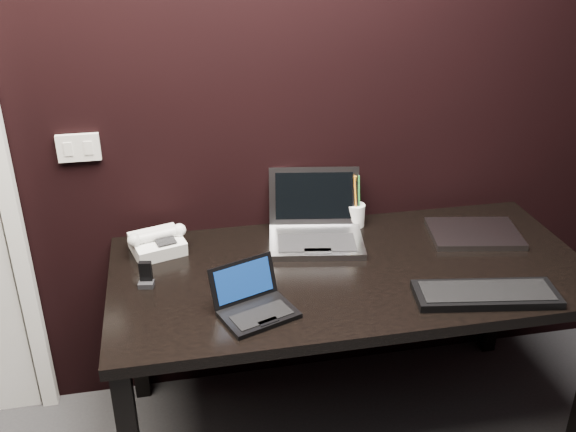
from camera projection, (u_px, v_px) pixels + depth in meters
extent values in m
plane|color=black|center=(248.00, 88.00, 2.33)|extent=(4.00, 0.00, 4.00)
cube|color=white|center=(5.00, 180.00, 2.27)|extent=(0.06, 0.05, 2.11)
cube|color=silver|center=(79.00, 148.00, 2.29)|extent=(0.15, 0.02, 0.10)
cube|color=silver|center=(68.00, 149.00, 2.28)|extent=(0.03, 0.01, 0.05)
cube|color=silver|center=(88.00, 148.00, 2.29)|extent=(0.03, 0.01, 0.05)
cube|color=black|center=(351.00, 273.00, 2.29)|extent=(1.70, 0.80, 0.04)
cube|color=black|center=(135.00, 326.00, 2.62)|extent=(0.06, 0.06, 0.70)
cube|color=black|center=(496.00, 285.00, 2.90)|extent=(0.06, 0.06, 0.70)
cube|color=black|center=(259.00, 314.00, 2.01)|extent=(0.27, 0.23, 0.02)
cube|color=black|center=(262.00, 315.00, 1.99)|extent=(0.20, 0.15, 0.00)
cube|color=black|center=(268.00, 322.00, 1.96)|extent=(0.07, 0.05, 0.00)
cube|color=black|center=(243.00, 281.00, 2.06)|extent=(0.23, 0.12, 0.13)
cube|color=#0A1F4D|center=(244.00, 281.00, 2.05)|extent=(0.20, 0.10, 0.11)
cube|color=gray|center=(316.00, 242.00, 2.43)|extent=(0.39, 0.31, 0.02)
cube|color=black|center=(317.00, 242.00, 2.40)|extent=(0.31, 0.19, 0.00)
cube|color=gray|center=(318.00, 251.00, 2.34)|extent=(0.10, 0.06, 0.00)
cube|color=gray|center=(314.00, 196.00, 2.52)|extent=(0.36, 0.13, 0.22)
cube|color=black|center=(314.00, 196.00, 2.51)|extent=(0.31, 0.10, 0.18)
cube|color=black|center=(486.00, 294.00, 2.10)|extent=(0.49, 0.23, 0.03)
cube|color=black|center=(486.00, 291.00, 2.10)|extent=(0.44, 0.19, 0.00)
cube|color=#9F9EA4|center=(474.00, 233.00, 2.49)|extent=(0.38, 0.30, 0.02)
cube|color=white|center=(157.00, 245.00, 2.37)|extent=(0.22, 0.21, 0.08)
cylinder|color=white|center=(157.00, 235.00, 2.34)|extent=(0.17, 0.08, 0.04)
sphere|color=silver|center=(134.00, 240.00, 2.31)|extent=(0.06, 0.06, 0.05)
sphere|color=white|center=(179.00, 230.00, 2.38)|extent=(0.06, 0.06, 0.05)
cube|color=black|center=(166.00, 241.00, 2.33)|extent=(0.08, 0.07, 0.01)
cube|color=black|center=(146.00, 273.00, 2.16)|extent=(0.04, 0.03, 0.09)
cube|color=black|center=(146.00, 284.00, 2.17)|extent=(0.06, 0.05, 0.02)
cylinder|color=white|center=(356.00, 215.00, 2.56)|extent=(0.09, 0.09, 0.09)
cylinder|color=orange|center=(354.00, 191.00, 2.52)|extent=(0.01, 0.03, 0.14)
cylinder|color=green|center=(359.00, 193.00, 2.51)|extent=(0.01, 0.02, 0.14)
cylinder|color=black|center=(358.00, 191.00, 2.53)|extent=(0.01, 0.02, 0.14)
cylinder|color=orange|center=(355.00, 193.00, 2.51)|extent=(0.01, 0.03, 0.14)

